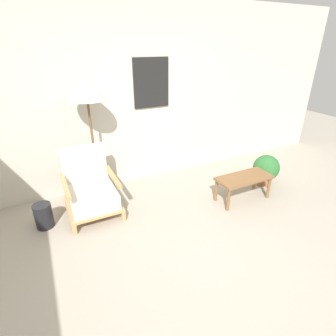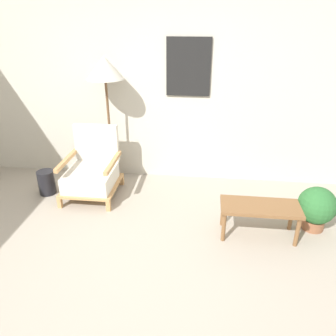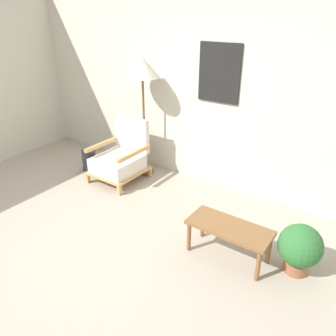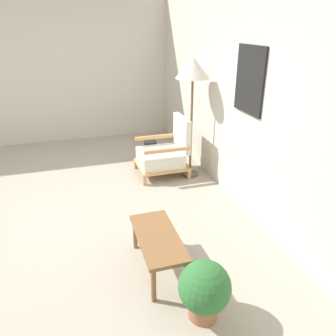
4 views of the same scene
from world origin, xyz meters
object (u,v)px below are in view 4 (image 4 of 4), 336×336
Objects in this scene: armchair at (165,153)px; vase at (150,150)px; coffee_table at (158,241)px; floor_lamp at (193,72)px; potted_plant at (205,289)px.

armchair is 0.64m from vase.
armchair is at bearing 161.96° from coffee_table.
armchair reaches higher than vase.
floor_lamp is (0.17, 0.35, 1.19)m from armchair.
armchair reaches higher than coffee_table.
potted_plant is (2.66, -0.47, -0.05)m from armchair.
coffee_table is at bearing -28.51° from floor_lamp.
vase is at bearing -151.83° from floor_lamp.
armchair is 1.06× the size of coffee_table.
coffee_table is 0.66m from potted_plant.
floor_lamp is 2.90m from potted_plant.
floor_lamp is at bearing 161.80° from potted_plant.
vase is (-2.64, 0.60, -0.16)m from coffee_table.
coffee_table reaches higher than vase.
potted_plant is at bearing -9.98° from armchair.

